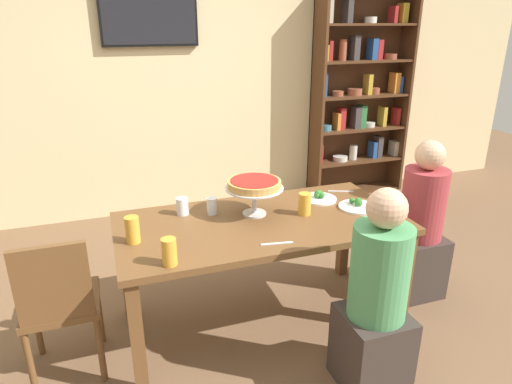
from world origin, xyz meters
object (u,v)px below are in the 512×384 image
(beer_glass_amber_tall, at_px, (169,252))
(water_glass_clear_far, at_px, (182,206))
(salad_plate_far_diner, at_px, (319,197))
(television, at_px, (149,17))
(deep_dish_pizza_stand, at_px, (254,186))
(dining_table, at_px, (261,233))
(diner_near_right, at_px, (376,307))
(salad_plate_near_diner, at_px, (358,206))
(water_glass_clear_near, at_px, (212,206))
(cutlery_knife_near, at_px, (341,191))
(beer_glass_amber_short, at_px, (132,230))
(cutlery_fork_near, at_px, (277,243))
(bookshelf, at_px, (360,94))
(cutlery_fork_far, at_px, (378,229))
(chair_head_west, at_px, (59,302))
(beer_glass_amber_spare, at_px, (305,204))
(diner_head_east, at_px, (419,231))

(beer_glass_amber_tall, relative_size, water_glass_clear_far, 1.30)
(salad_plate_far_diner, distance_m, water_glass_clear_far, 0.93)
(beer_glass_amber_tall, bearing_deg, television, 83.43)
(deep_dish_pizza_stand, bearing_deg, dining_table, -84.40)
(television, xyz_separation_m, diner_near_right, (0.71, -2.81, -1.42))
(salad_plate_near_diner, xyz_separation_m, water_glass_clear_near, (-0.92, 0.22, 0.04))
(salad_plate_near_diner, distance_m, cutlery_knife_near, 0.30)
(deep_dish_pizza_stand, relative_size, beer_glass_amber_short, 2.40)
(water_glass_clear_near, height_order, cutlery_fork_near, water_glass_clear_near)
(bookshelf, bearing_deg, cutlery_fork_far, -118.45)
(bookshelf, distance_m, chair_head_west, 3.77)
(beer_glass_amber_tall, relative_size, cutlery_fork_far, 0.79)
(beer_glass_amber_short, bearing_deg, water_glass_clear_far, 41.80)
(television, bearing_deg, cutlery_knife_near, -60.47)
(diner_near_right, height_order, salad_plate_near_diner, diner_near_right)
(diner_near_right, xyz_separation_m, cutlery_fork_far, (0.23, 0.37, 0.25))
(cutlery_knife_near, bearing_deg, cutlery_fork_far, 102.58)
(cutlery_fork_near, bearing_deg, salad_plate_far_diner, 54.05)
(beer_glass_amber_short, xyz_separation_m, beer_glass_amber_spare, (1.05, 0.04, -0.01))
(water_glass_clear_near, distance_m, cutlery_fork_far, 1.02)
(dining_table, bearing_deg, beer_glass_amber_spare, -0.05)
(bookshelf, relative_size, deep_dish_pizza_stand, 6.11)
(salad_plate_far_diner, xyz_separation_m, water_glass_clear_far, (-0.92, 0.06, 0.04))
(beer_glass_amber_tall, relative_size, beer_glass_amber_spare, 1.02)
(diner_near_right, height_order, deep_dish_pizza_stand, diner_near_right)
(dining_table, xyz_separation_m, water_glass_clear_near, (-0.26, 0.20, 0.14))
(chair_head_west, height_order, cutlery_fork_near, chair_head_west)
(television, relative_size, beer_glass_amber_short, 5.84)
(bookshelf, bearing_deg, salad_plate_far_diner, -127.42)
(cutlery_fork_far, bearing_deg, beer_glass_amber_spare, 141.50)
(beer_glass_amber_spare, bearing_deg, water_glass_clear_far, 160.89)
(bookshelf, bearing_deg, dining_table, -133.06)
(bookshelf, height_order, salad_plate_near_diner, bookshelf)
(salad_plate_far_diner, relative_size, beer_glass_amber_tall, 1.66)
(beer_glass_amber_spare, bearing_deg, television, 106.37)
(cutlery_fork_near, bearing_deg, salad_plate_near_diner, 32.75)
(beer_glass_amber_spare, bearing_deg, bookshelf, 51.65)
(beer_glass_amber_tall, xyz_separation_m, cutlery_fork_near, (0.59, 0.03, -0.07))
(salad_plate_near_diner, bearing_deg, deep_dish_pizza_stand, 169.62)
(beer_glass_amber_short, bearing_deg, salad_plate_far_diner, 10.53)
(diner_head_east, bearing_deg, cutlery_fork_near, 13.63)
(beer_glass_amber_spare, distance_m, cutlery_fork_near, 0.45)
(cutlery_knife_near, bearing_deg, beer_glass_amber_tall, 47.21)
(television, bearing_deg, diner_head_east, -54.75)
(chair_head_west, xyz_separation_m, beer_glass_amber_short, (0.42, 0.06, 0.33))
(television, relative_size, diner_head_east, 0.77)
(bookshelf, bearing_deg, diner_head_east, -108.96)
(salad_plate_near_diner, height_order, water_glass_clear_far, water_glass_clear_far)
(diner_head_east, height_order, water_glass_clear_far, diner_head_east)
(beer_glass_amber_short, bearing_deg, chair_head_west, -171.67)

